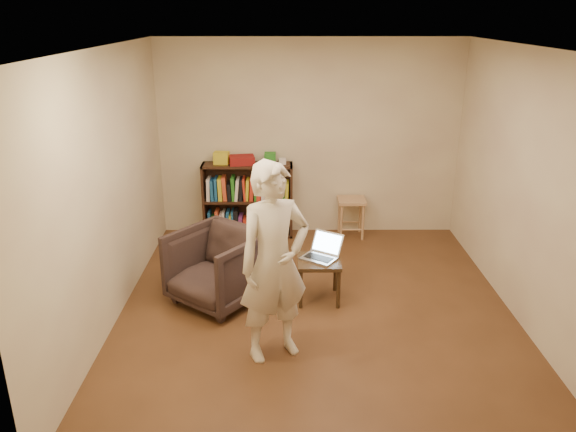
{
  "coord_description": "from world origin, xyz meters",
  "views": [
    {
      "loc": [
        -0.3,
        -5.09,
        2.91
      ],
      "look_at": [
        -0.29,
        0.35,
        0.91
      ],
      "focal_mm": 35.0,
      "sensor_mm": 36.0,
      "label": 1
    }
  ],
  "objects_px": {
    "person": "(274,263)",
    "side_table": "(319,266)",
    "armchair": "(217,267)",
    "laptop": "(322,252)",
    "stool": "(351,206)",
    "bookshelf": "(248,204)"
  },
  "relations": [
    {
      "from": "person",
      "to": "side_table",
      "type": "bearing_deg",
      "value": 39.33
    },
    {
      "from": "side_table",
      "to": "armchair",
      "type": "bearing_deg",
      "value": -178.23
    },
    {
      "from": "side_table",
      "to": "laptop",
      "type": "distance_m",
      "value": 0.15
    },
    {
      "from": "armchair",
      "to": "person",
      "type": "xyz_separation_m",
      "value": [
        0.62,
        -0.97,
        0.5
      ]
    },
    {
      "from": "stool",
      "to": "person",
      "type": "bearing_deg",
      "value": -109.32
    },
    {
      "from": "armchair",
      "to": "person",
      "type": "relative_size",
      "value": 0.48
    },
    {
      "from": "laptop",
      "to": "person",
      "type": "relative_size",
      "value": 0.28
    },
    {
      "from": "stool",
      "to": "laptop",
      "type": "relative_size",
      "value": 1.08
    },
    {
      "from": "side_table",
      "to": "laptop",
      "type": "xyz_separation_m",
      "value": [
        0.04,
        0.07,
        0.13
      ]
    },
    {
      "from": "side_table",
      "to": "person",
      "type": "bearing_deg",
      "value": -113.81
    },
    {
      "from": "person",
      "to": "bookshelf",
      "type": "bearing_deg",
      "value": 71.42
    },
    {
      "from": "stool",
      "to": "side_table",
      "type": "bearing_deg",
      "value": -106.68
    },
    {
      "from": "bookshelf",
      "to": "side_table",
      "type": "bearing_deg",
      "value": -65.11
    },
    {
      "from": "bookshelf",
      "to": "stool",
      "type": "distance_m",
      "value": 1.4
    },
    {
      "from": "side_table",
      "to": "bookshelf",
      "type": "bearing_deg",
      "value": 114.89
    },
    {
      "from": "person",
      "to": "armchair",
      "type": "bearing_deg",
      "value": 95.59
    },
    {
      "from": "bookshelf",
      "to": "laptop",
      "type": "relative_size",
      "value": 2.45
    },
    {
      "from": "side_table",
      "to": "person",
      "type": "height_order",
      "value": "person"
    },
    {
      "from": "laptop",
      "to": "person",
      "type": "height_order",
      "value": "person"
    },
    {
      "from": "side_table",
      "to": "stool",
      "type": "bearing_deg",
      "value": 73.32
    },
    {
      "from": "laptop",
      "to": "person",
      "type": "bearing_deg",
      "value": -80.53
    },
    {
      "from": "bookshelf",
      "to": "stool",
      "type": "height_order",
      "value": "bookshelf"
    }
  ]
}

